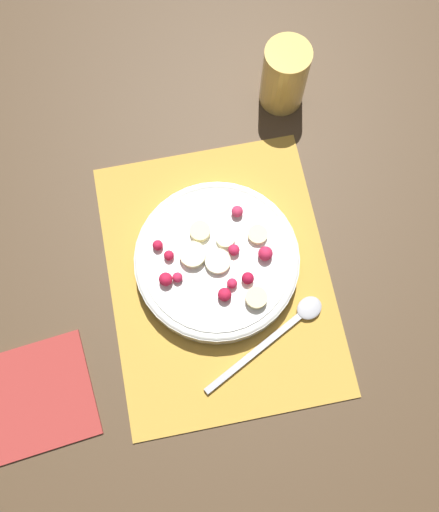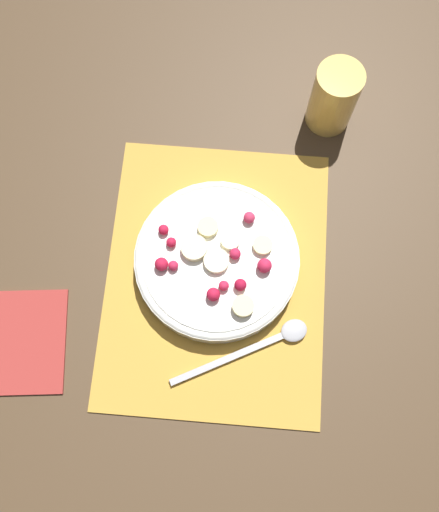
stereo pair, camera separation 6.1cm
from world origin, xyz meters
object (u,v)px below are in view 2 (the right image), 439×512
object	(u,v)px
drinking_glass	(334,98)
napkin	(12,342)
fruit_bowl	(219,260)
spoon	(268,342)

from	to	relation	value
drinking_glass	napkin	size ratio (longest dim) A/B	0.70
fruit_bowl	drinking_glass	xyz separation A→B (m)	(0.25, -0.15, 0.03)
fruit_bowl	spoon	xyz separation A→B (m)	(-0.11, -0.08, -0.02)
spoon	napkin	world-z (taller)	spoon
spoon	drinking_glass	distance (m)	0.37
fruit_bowl	drinking_glass	size ratio (longest dim) A/B	2.05
spoon	drinking_glass	size ratio (longest dim) A/B	1.68
spoon	fruit_bowl	bearing A→B (deg)	97.99
fruit_bowl	drinking_glass	world-z (taller)	drinking_glass
drinking_glass	napkin	distance (m)	0.58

